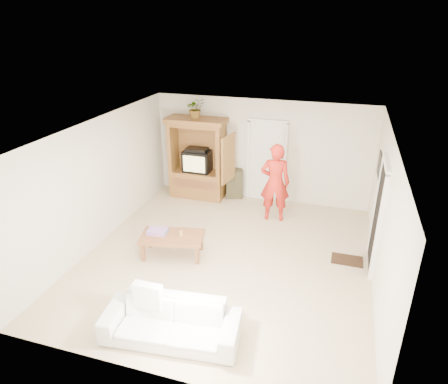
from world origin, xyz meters
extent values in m
plane|color=tan|center=(0.00, 0.00, 0.00)|extent=(6.00, 6.00, 0.00)
plane|color=white|center=(0.00, 0.00, 2.60)|extent=(6.00, 6.00, 0.00)
plane|color=silver|center=(0.00, 3.00, 1.30)|extent=(5.50, 0.00, 5.50)
plane|color=silver|center=(0.00, -3.00, 1.30)|extent=(5.50, 0.00, 5.50)
plane|color=silver|center=(-2.75, 0.00, 1.30)|extent=(0.00, 6.00, 6.00)
plane|color=silver|center=(2.75, 0.00, 1.30)|extent=(0.00, 6.00, 6.00)
cube|color=#92592D|center=(-1.60, 2.65, 0.35)|extent=(1.40, 0.60, 0.70)
cube|color=#92592D|center=(-2.25, 2.65, 1.30)|extent=(0.10, 0.60, 1.20)
cube|color=#92592D|center=(-0.95, 2.65, 1.30)|extent=(0.10, 0.60, 1.20)
cube|color=#92592D|center=(-1.60, 2.92, 1.30)|extent=(1.40, 0.06, 1.20)
cube|color=#92592D|center=(-1.60, 2.65, 1.95)|extent=(1.40, 0.60, 0.10)
cube|color=#92592D|center=(-1.60, 2.65, 2.05)|extent=(1.52, 0.68, 0.10)
cube|color=#92592D|center=(-0.62, 2.18, 1.30)|extent=(0.16, 0.67, 1.15)
cube|color=black|center=(-1.60, 2.68, 0.97)|extent=(0.70, 0.52, 0.55)
cube|color=tan|center=(-1.60, 2.41, 0.98)|extent=(0.58, 0.02, 0.42)
cube|color=black|center=(-1.60, 2.65, 1.29)|extent=(0.55, 0.35, 0.08)
cube|color=brown|center=(-1.60, 2.37, 0.45)|extent=(1.19, 0.03, 0.25)
cube|color=white|center=(0.15, 2.97, 1.02)|extent=(0.85, 0.05, 2.04)
cube|color=black|center=(2.73, 0.60, 1.02)|extent=(0.05, 0.90, 2.04)
cube|color=black|center=(2.73, 1.90, 1.60)|extent=(0.03, 0.60, 0.48)
cube|color=#382316|center=(2.30, 0.60, 0.01)|extent=(0.60, 0.40, 0.02)
imported|color=#4C7238|center=(-1.60, 2.63, 2.35)|extent=(0.59, 0.58, 0.50)
imported|color=red|center=(0.57, 1.92, 0.93)|extent=(0.74, 0.55, 1.86)
imported|color=silver|center=(-0.17, -2.31, 0.30)|extent=(2.10, 1.00, 0.59)
cube|color=brown|center=(-1.07, -0.23, 0.42)|extent=(1.34, 0.91, 0.07)
cube|color=brown|center=(-1.54, -0.59, 0.20)|extent=(0.08, 0.08, 0.39)
cube|color=brown|center=(-1.64, -0.09, 0.20)|extent=(0.08, 0.08, 0.39)
cube|color=brown|center=(-0.49, -0.37, 0.20)|extent=(0.08, 0.08, 0.39)
cube|color=brown|center=(-0.59, 0.13, 0.20)|extent=(0.08, 0.08, 0.39)
cube|color=#FF54AE|center=(-1.38, -0.23, 0.50)|extent=(0.41, 0.32, 0.08)
cylinder|color=tan|center=(-0.90, -0.17, 0.51)|extent=(0.08, 0.08, 0.10)
camera|label=1|loc=(1.93, -6.48, 4.45)|focal=32.00mm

